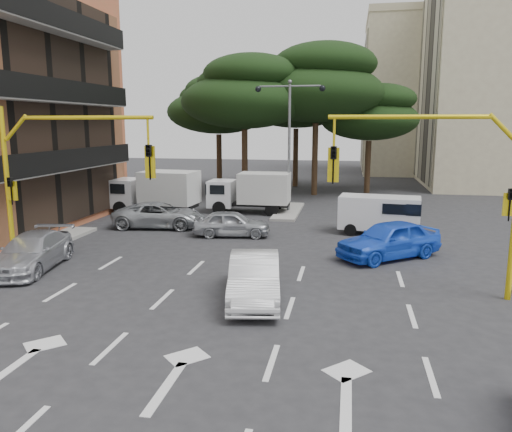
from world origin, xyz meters
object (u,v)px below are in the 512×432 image
Objects in this scene: signal_mast_right at (456,174)px; street_lamp_center at (289,123)px; car_silver_cross_a at (159,215)px; signal_mast_left at (51,167)px; car_silver_cross_b at (232,223)px; car_blue_compact at (389,240)px; box_truck_b at (250,193)px; car_white_hatch at (254,278)px; box_truck_a at (155,193)px; car_silver_wagon at (32,252)px; van_white at (379,215)px.

signal_mast_right is 0.77× the size of street_lamp_center.
signal_mast_right is at bearing -129.35° from car_silver_cross_a.
signal_mast_left is 9.15m from car_silver_cross_b.
box_truck_b is (-7.60, 9.20, 0.46)m from car_blue_compact.
car_white_hatch is 16.05m from box_truck_a.
car_silver_cross_a is at bearing 147.21° from signal_mast_right.
box_truck_a is (-13.11, 7.70, 0.54)m from car_blue_compact.
car_white_hatch is at bearing -20.01° from car_silver_wagon.
car_silver_cross_a is (0.67, 8.34, -3.23)m from signal_mast_left.
signal_mast_right is 6.93m from car_white_hatch.
box_truck_b is (5.51, 1.50, -0.08)m from box_truck_a.
street_lamp_center is 2.02× the size of van_white.
car_silver_cross_a is 11.28m from van_white.
car_silver_cross_a is 0.89× the size of box_truck_a.
signal_mast_left is 1.61× the size of car_silver_cross_b.
van_white is (11.26, 0.49, 0.30)m from car_silver_cross_a.
signal_mast_left reaches higher than van_white.
signal_mast_right is 1.39× the size of car_white_hatch.
car_blue_compact is (12.09, 4.31, -3.12)m from signal_mast_left.
van_white is at bearing 24.27° from car_silver_wagon.
box_truck_a reaches higher than box_truck_b.
signal_mast_right is 1.27× the size of car_silver_cross_a.
car_silver_wagon is 0.97× the size of car_silver_cross_a.
van_white reaches higher than car_silver_cross_a.
signal_mast_right is 11.65m from car_silver_cross_b.
car_silver_cross_a is at bearing 68.07° from car_silver_wagon.
car_blue_compact is at bearing -115.72° from box_truck_a.
signal_mast_right reaches higher than car_white_hatch.
signal_mast_right is 1.00× the size of signal_mast_left.
car_white_hatch reaches higher than car_silver_cross_b.
car_silver_wagon is (-14.80, 0.22, -3.22)m from signal_mast_right.
signal_mast_left is at bearing 168.87° from car_silver_cross_a.
box_truck_a is 1.06× the size of box_truck_b.
box_truck_b is (-2.32, -0.50, -4.20)m from street_lamp_center.
signal_mast_left is 8.40m from car_white_hatch.
signal_mast_right is 1.56× the size of van_white.
car_silver_wagon is 11.81m from box_truck_a.
car_silver_wagon is 1.19× the size of van_white.
van_white reaches higher than car_white_hatch.
car_silver_cross_b is at bearing 141.19° from signal_mast_right.
signal_mast_right reaches higher than car_silver_cross_b.
box_truck_b is at bearing -115.30° from van_white.
street_lamp_center is at bearing -53.82° from car_silver_cross_a.
street_lamp_center is at bearing 115.91° from signal_mast_right.
street_lamp_center is 16.64m from car_silver_wagon.
car_silver_wagon is at bearing -111.48° from car_blue_compact.
car_white_hatch is at bearing -151.24° from car_silver_cross_a.
car_blue_compact is 1.17× the size of van_white.
car_silver_cross_b is 0.97× the size of van_white.
box_truck_a is (-7.83, -2.00, -4.12)m from street_lamp_center.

